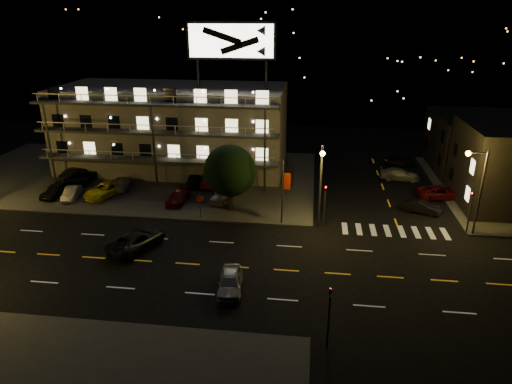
# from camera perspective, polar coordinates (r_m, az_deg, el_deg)

# --- Properties ---
(ground) EXTENTS (140.00, 140.00, 0.00)m
(ground) POSITION_cam_1_polar(r_m,az_deg,el_deg) (37.28, -5.55, -9.12)
(ground) COLOR black
(ground) RESTS_ON ground
(curb_nw) EXTENTS (44.00, 24.00, 0.15)m
(curb_nw) POSITION_cam_1_polar(r_m,az_deg,el_deg) (58.68, -14.76, 2.02)
(curb_nw) COLOR #353533
(curb_nw) RESTS_ON ground
(curb_ne) EXTENTS (16.00, 24.00, 0.15)m
(curb_ne) POSITION_cam_1_polar(r_m,az_deg,el_deg) (59.03, 29.10, 0.05)
(curb_ne) COLOR #353533
(curb_ne) RESTS_ON ground
(motel) EXTENTS (28.00, 13.80, 18.10)m
(motel) POSITION_cam_1_polar(r_m,az_deg,el_deg) (59.39, -10.22, 7.93)
(motel) COLOR gray
(motel) RESTS_ON ground
(side_bldg_back) EXTENTS (14.06, 12.00, 7.00)m
(side_bldg_back) POSITION_cam_1_polar(r_m,az_deg,el_deg) (65.19, 27.23, 5.40)
(side_bldg_back) COLOR black
(side_bldg_back) RESTS_ON ground
(hill_backdrop) EXTENTS (120.00, 25.00, 24.00)m
(hill_backdrop) POSITION_cam_1_polar(r_m,az_deg,el_deg) (101.19, -0.50, 17.30)
(hill_backdrop) COLOR black
(hill_backdrop) RESTS_ON ground
(streetlight_nc) EXTENTS (0.44, 1.92, 8.00)m
(streetlight_nc) POSITION_cam_1_polar(r_m,az_deg,el_deg) (41.59, 8.11, 1.65)
(streetlight_nc) COLOR #2D2D30
(streetlight_nc) RESTS_ON ground
(streetlight_ne) EXTENTS (1.92, 0.44, 8.00)m
(streetlight_ne) POSITION_cam_1_polar(r_m,az_deg,el_deg) (44.39, 25.97, 0.91)
(streetlight_ne) COLOR #2D2D30
(streetlight_ne) RESTS_ON ground
(signal_nw) EXTENTS (0.20, 0.27, 4.60)m
(signal_nw) POSITION_cam_1_polar(r_m,az_deg,el_deg) (42.99, 8.61, -1.13)
(signal_nw) COLOR #2D2D30
(signal_nw) RESTS_ON ground
(signal_sw) EXTENTS (0.20, 0.27, 4.60)m
(signal_sw) POSITION_cam_1_polar(r_m,az_deg,el_deg) (28.04, 9.12, -14.49)
(signal_sw) COLOR #2D2D30
(signal_sw) RESTS_ON ground
(signal_ne) EXTENTS (0.27, 0.20, 4.60)m
(signal_ne) POSITION_cam_1_polar(r_m,az_deg,el_deg) (45.33, 25.25, -1.82)
(signal_ne) COLOR #2D2D30
(signal_ne) RESTS_ON ground
(banner_north) EXTENTS (0.83, 0.16, 6.40)m
(banner_north) POSITION_cam_1_polar(r_m,az_deg,el_deg) (42.62, 3.41, 0.13)
(banner_north) COLOR #2D2D30
(banner_north) RESTS_ON ground
(stop_sign) EXTENTS (0.91, 0.11, 2.61)m
(stop_sign) POSITION_cam_1_polar(r_m,az_deg,el_deg) (44.62, -7.03, -1.37)
(stop_sign) COLOR #2D2D30
(stop_sign) RESTS_ON ground
(tree) EXTENTS (5.39, 5.19, 6.79)m
(tree) POSITION_cam_1_polar(r_m,az_deg,el_deg) (45.40, -3.35, 2.51)
(tree) COLOR black
(tree) RESTS_ON curb_nw
(lot_car_0) EXTENTS (2.40, 4.46, 1.44)m
(lot_car_0) POSITION_cam_1_polar(r_m,az_deg,el_deg) (54.50, -23.67, 0.26)
(lot_car_0) COLOR black
(lot_car_0) RESTS_ON curb_nw
(lot_car_1) EXTENTS (1.98, 3.93, 1.24)m
(lot_car_1) POSITION_cam_1_polar(r_m,az_deg,el_deg) (53.17, -22.06, -0.12)
(lot_car_1) COLOR gray
(lot_car_1) RESTS_ON curb_nw
(lot_car_2) EXTENTS (3.89, 5.56, 1.41)m
(lot_car_2) POSITION_cam_1_polar(r_m,az_deg,el_deg) (52.54, -18.40, 0.23)
(lot_car_2) COLOR yellow
(lot_car_2) RESTS_ON curb_nw
(lot_car_3) EXTENTS (1.98, 4.38, 1.24)m
(lot_car_3) POSITION_cam_1_polar(r_m,az_deg,el_deg) (48.95, -9.71, -0.60)
(lot_car_3) COLOR #600D10
(lot_car_3) RESTS_ON curb_nw
(lot_car_4) EXTENTS (2.73, 4.67, 1.49)m
(lot_car_4) POSITION_cam_1_polar(r_m,az_deg,el_deg) (48.79, -4.01, -0.25)
(lot_car_4) COLOR gray
(lot_car_4) RESTS_ON curb_nw
(lot_car_5) EXTENTS (3.00, 4.76, 1.48)m
(lot_car_5) POSITION_cam_1_polar(r_m,az_deg,el_deg) (58.94, -21.41, 2.14)
(lot_car_5) COLOR black
(lot_car_5) RESTS_ON curb_nw
(lot_car_6) EXTENTS (2.75, 5.31, 1.43)m
(lot_car_6) POSITION_cam_1_polar(r_m,az_deg,el_deg) (57.86, -20.87, 1.85)
(lot_car_6) COLOR black
(lot_car_6) RESTS_ON curb_nw
(lot_car_7) EXTENTS (2.76, 4.87, 1.33)m
(lot_car_7) POSITION_cam_1_polar(r_m,az_deg,el_deg) (54.32, -16.44, 1.10)
(lot_car_7) COLOR gray
(lot_car_7) RESTS_ON curb_nw
(lot_car_8) EXTENTS (2.04, 4.21, 1.38)m
(lot_car_8) POSITION_cam_1_polar(r_m,az_deg,el_deg) (53.52, -7.73, 1.54)
(lot_car_8) COLOR black
(lot_car_8) RESTS_ON curb_nw
(lot_car_9) EXTENTS (1.99, 4.23, 1.34)m
(lot_car_9) POSITION_cam_1_polar(r_m,az_deg,el_deg) (52.99, -5.48, 1.41)
(lot_car_9) COLOR #600D10
(lot_car_9) RESTS_ON curb_nw
(side_car_0) EXTENTS (3.93, 2.58, 1.22)m
(side_car_0) POSITION_cam_1_polar(r_m,az_deg,el_deg) (49.14, 19.96, -1.75)
(side_car_0) COLOR black
(side_car_0) RESTS_ON ground
(side_car_1) EXTENTS (5.22, 2.96, 1.38)m
(side_car_1) POSITION_cam_1_polar(r_m,az_deg,el_deg) (53.60, 22.06, -0.05)
(side_car_1) COLOR #600D10
(side_car_1) RESTS_ON ground
(side_car_2) EXTENTS (4.83, 2.22, 1.37)m
(side_car_2) POSITION_cam_1_polar(r_m,az_deg,el_deg) (57.96, 17.52, 2.12)
(side_car_2) COLOR gray
(side_car_2) RESTS_ON ground
(side_car_3) EXTENTS (4.24, 2.07, 1.39)m
(side_car_3) POSITION_cam_1_polar(r_m,az_deg,el_deg) (63.68, 17.52, 3.84)
(side_car_3) COLOR black
(side_car_3) RESTS_ON ground
(road_car_east) EXTENTS (2.16, 4.42, 1.45)m
(road_car_east) POSITION_cam_1_polar(r_m,az_deg,el_deg) (33.77, -3.23, -11.15)
(road_car_east) COLOR gray
(road_car_east) RESTS_ON ground
(road_car_west) EXTENTS (4.47, 6.11, 1.54)m
(road_car_west) POSITION_cam_1_polar(r_m,az_deg,el_deg) (40.59, -14.66, -5.83)
(road_car_west) COLOR black
(road_car_west) RESTS_ON ground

